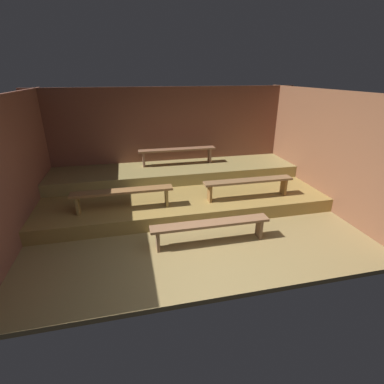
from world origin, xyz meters
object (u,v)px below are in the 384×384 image
Objects in this scene: bench_lower_right at (248,183)px; bench_middle_center at (177,151)px; bench_lower_left at (123,194)px; bench_floor_center at (211,226)px.

bench_middle_center is (-1.17, 1.81, 0.28)m from bench_lower_right.
bench_lower_right is at bearing 0.00° from bench_lower_left.
bench_middle_center reaches higher than bench_lower_left.
bench_floor_center is at bearing -37.67° from bench_lower_left.
bench_floor_center is 1.07× the size of bench_lower_right.
bench_lower_left is 2.55m from bench_lower_right.
bench_middle_center reaches higher than bench_floor_center.
bench_middle_center is at bearing 90.80° from bench_floor_center.
bench_lower_left is (-1.42, 1.10, 0.27)m from bench_floor_center.
bench_floor_center is at bearing -89.20° from bench_middle_center.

